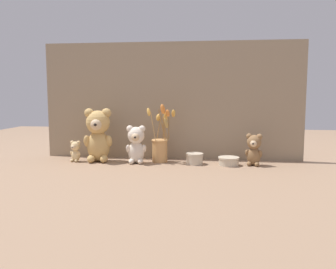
{
  "coord_description": "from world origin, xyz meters",
  "views": [
    {
      "loc": [
        0.25,
        -1.93,
        0.39
      ],
      "look_at": [
        0.0,
        0.02,
        0.16
      ],
      "focal_mm": 38.0,
      "sensor_mm": 36.0,
      "label": 1
    }
  ],
  "objects_px": {
    "teddy_bear_medium": "(136,144)",
    "teddy_bear_tiny": "(75,151)",
    "teddy_bear_small": "(254,149)",
    "decorative_tin_tall": "(229,161)",
    "flower_vase": "(160,144)",
    "decorative_tin_short": "(195,159)",
    "teddy_bear_large": "(98,134)"
  },
  "relations": [
    {
      "from": "teddy_bear_medium",
      "to": "decorative_tin_short",
      "type": "relative_size",
      "value": 2.22
    },
    {
      "from": "teddy_bear_small",
      "to": "decorative_tin_short",
      "type": "xyz_separation_m",
      "value": [
        -0.32,
        -0.0,
        -0.06
      ]
    },
    {
      "from": "teddy_bear_small",
      "to": "decorative_tin_tall",
      "type": "bearing_deg",
      "value": -175.3
    },
    {
      "from": "teddy_bear_small",
      "to": "decorative_tin_tall",
      "type": "distance_m",
      "value": 0.15
    },
    {
      "from": "decorative_tin_short",
      "to": "teddy_bear_large",
      "type": "bearing_deg",
      "value": 179.35
    },
    {
      "from": "decorative_tin_tall",
      "to": "decorative_tin_short",
      "type": "height_order",
      "value": "decorative_tin_short"
    },
    {
      "from": "teddy_bear_medium",
      "to": "decorative_tin_short",
      "type": "bearing_deg",
      "value": 2.78
    },
    {
      "from": "teddy_bear_medium",
      "to": "teddy_bear_tiny",
      "type": "relative_size",
      "value": 1.75
    },
    {
      "from": "decorative_tin_tall",
      "to": "decorative_tin_short",
      "type": "xyz_separation_m",
      "value": [
        -0.19,
        0.01,
        0.01
      ]
    },
    {
      "from": "teddy_bear_small",
      "to": "flower_vase",
      "type": "bearing_deg",
      "value": 176.24
    },
    {
      "from": "teddy_bear_small",
      "to": "teddy_bear_tiny",
      "type": "distance_m",
      "value": 1.0
    },
    {
      "from": "teddy_bear_large",
      "to": "flower_vase",
      "type": "height_order",
      "value": "flower_vase"
    },
    {
      "from": "teddy_bear_tiny",
      "to": "flower_vase",
      "type": "relative_size",
      "value": 0.36
    },
    {
      "from": "teddy_bear_tiny",
      "to": "decorative_tin_tall",
      "type": "height_order",
      "value": "teddy_bear_tiny"
    },
    {
      "from": "teddy_bear_medium",
      "to": "teddy_bear_tiny",
      "type": "height_order",
      "value": "teddy_bear_medium"
    },
    {
      "from": "decorative_tin_tall",
      "to": "decorative_tin_short",
      "type": "distance_m",
      "value": 0.19
    },
    {
      "from": "decorative_tin_short",
      "to": "decorative_tin_tall",
      "type": "bearing_deg",
      "value": -3.01
    },
    {
      "from": "teddy_bear_small",
      "to": "decorative_tin_tall",
      "type": "xyz_separation_m",
      "value": [
        -0.13,
        -0.01,
        -0.07
      ]
    },
    {
      "from": "teddy_bear_medium",
      "to": "flower_vase",
      "type": "bearing_deg",
      "value": 21.36
    },
    {
      "from": "teddy_bear_small",
      "to": "decorative_tin_short",
      "type": "relative_size",
      "value": 1.82
    },
    {
      "from": "teddy_bear_tiny",
      "to": "decorative_tin_short",
      "type": "height_order",
      "value": "teddy_bear_tiny"
    },
    {
      "from": "flower_vase",
      "to": "decorative_tin_short",
      "type": "relative_size",
      "value": 3.48
    },
    {
      "from": "teddy_bear_large",
      "to": "teddy_bear_medium",
      "type": "height_order",
      "value": "teddy_bear_large"
    },
    {
      "from": "teddy_bear_large",
      "to": "teddy_bear_tiny",
      "type": "relative_size",
      "value": 2.52
    },
    {
      "from": "teddy_bear_medium",
      "to": "flower_vase",
      "type": "distance_m",
      "value": 0.14
    },
    {
      "from": "teddy_bear_small",
      "to": "decorative_tin_short",
      "type": "height_order",
      "value": "teddy_bear_small"
    },
    {
      "from": "flower_vase",
      "to": "decorative_tin_tall",
      "type": "distance_m",
      "value": 0.39
    },
    {
      "from": "teddy_bear_small",
      "to": "teddy_bear_large",
      "type": "bearing_deg",
      "value": 179.67
    },
    {
      "from": "teddy_bear_large",
      "to": "decorative_tin_tall",
      "type": "xyz_separation_m",
      "value": [
        0.74,
        -0.02,
        -0.14
      ]
    },
    {
      "from": "teddy_bear_large",
      "to": "flower_vase",
      "type": "distance_m",
      "value": 0.36
    },
    {
      "from": "teddy_bear_large",
      "to": "teddy_bear_tiny",
      "type": "height_order",
      "value": "teddy_bear_large"
    },
    {
      "from": "teddy_bear_large",
      "to": "decorative_tin_short",
      "type": "distance_m",
      "value": 0.57
    }
  ]
}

